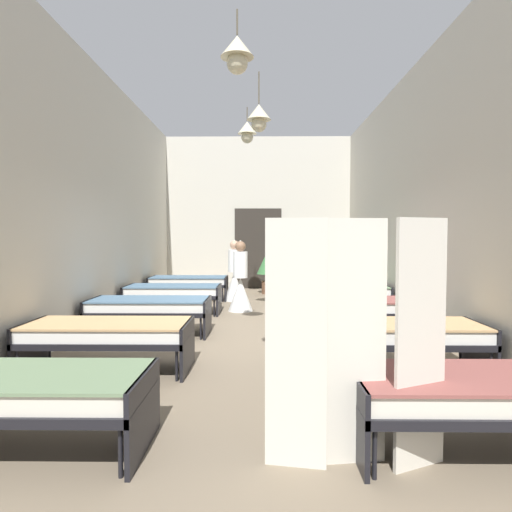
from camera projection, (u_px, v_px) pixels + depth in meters
name	position (u px, v px, depth m)	size (l,w,h in m)	color
ground_plane	(255.00, 338.00, 7.00)	(6.09, 13.04, 0.10)	#7A6B56
room_shell	(256.00, 198.00, 8.13)	(5.89, 12.64, 4.54)	beige
bed_left_row_0	(18.00, 391.00, 3.20)	(1.90, 0.84, 0.57)	black
bed_right_row_0	(483.00, 393.00, 3.17)	(1.90, 0.84, 0.57)	black
bed_left_row_1	(108.00, 334.00, 5.10)	(1.90, 0.84, 0.57)	black
bed_right_row_1	(400.00, 334.00, 5.06)	(1.90, 0.84, 0.57)	black
bed_left_row_2	(150.00, 307.00, 7.00)	(1.90, 0.84, 0.57)	black
bed_right_row_2	(362.00, 307.00, 6.96)	(1.90, 0.84, 0.57)	black
bed_left_row_3	(173.00, 292.00, 8.90)	(1.90, 0.84, 0.57)	black
bed_right_row_3	(340.00, 292.00, 8.86)	(1.90, 0.84, 0.57)	black
bed_left_row_4	(189.00, 282.00, 10.80)	(1.90, 0.84, 0.57)	black
bed_right_row_4	(326.00, 282.00, 10.76)	(1.90, 0.84, 0.57)	black
nurse_near_aisle	(234.00, 279.00, 10.66)	(0.52, 0.52, 1.49)	white
nurse_mid_aisle	(240.00, 286.00, 9.18)	(0.52, 0.52, 1.49)	white
potted_plant	(269.00, 265.00, 11.92)	(0.65, 0.65, 1.24)	brown
privacy_screen	(358.00, 343.00, 2.97)	(1.25, 0.20, 1.70)	silver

